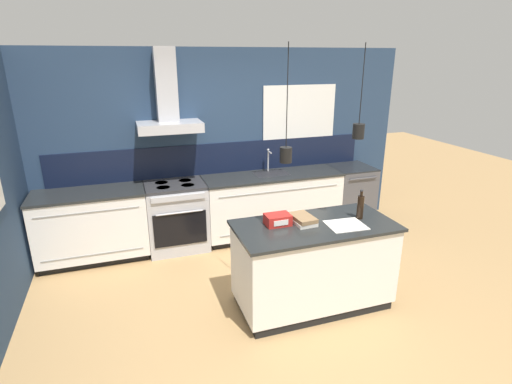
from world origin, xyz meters
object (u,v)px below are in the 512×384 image
object	(u,v)px
oven_range	(177,216)
dishwasher	(349,195)
bottle_on_island	(360,207)
book_stack	(303,220)
red_supply_box	(278,220)

from	to	relation	value
oven_range	dishwasher	world-z (taller)	same
dishwasher	bottle_on_island	size ratio (longest dim) A/B	2.98
book_stack	red_supply_box	distance (m)	0.26
bottle_on_island	red_supply_box	world-z (taller)	bottle_on_island
red_supply_box	dishwasher	bearing A→B (deg)	41.88
dishwasher	red_supply_box	bearing A→B (deg)	-138.12
oven_range	bottle_on_island	xyz separation A→B (m)	(1.64, -1.79, 0.58)
oven_range	red_supply_box	distance (m)	1.91
book_stack	red_supply_box	xyz separation A→B (m)	(-0.25, 0.05, 0.01)
dishwasher	red_supply_box	xyz separation A→B (m)	(-1.86, -1.67, 0.51)
book_stack	dishwasher	bearing A→B (deg)	46.93
oven_range	book_stack	world-z (taller)	book_stack
bottle_on_island	book_stack	size ratio (longest dim) A/B	1.01
bottle_on_island	red_supply_box	distance (m)	0.86
dishwasher	book_stack	bearing A→B (deg)	-133.07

